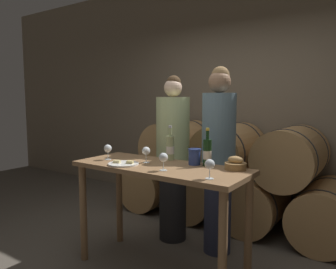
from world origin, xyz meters
name	(u,v)px	position (x,y,z in m)	size (l,w,h in m)	color
stone_wall_back	(248,90)	(0.00, 1.98, 1.60)	(10.00, 0.12, 3.20)	#7F705B
barrel_stack	(228,177)	(0.00, 1.40, 0.55)	(2.81, 0.90, 1.20)	tan
tasting_table	(160,183)	(0.00, 0.00, 0.78)	(1.51, 0.60, 0.93)	olive
person_left	(173,158)	(-0.27, 0.61, 0.88)	(0.35, 0.35, 1.72)	#232326
person_right	(218,158)	(0.25, 0.61, 0.93)	(0.32, 0.32, 1.79)	#2D334C
wine_bottle_red	(207,152)	(0.33, 0.21, 1.04)	(0.07, 0.07, 0.32)	#193819
wine_bottle_white	(170,148)	(-0.06, 0.25, 1.04)	(0.07, 0.07, 0.32)	#ADBC7F
blue_crock	(195,156)	(0.23, 0.19, 1.01)	(0.11, 0.11, 0.14)	navy
bread_basket	(236,164)	(0.59, 0.20, 0.97)	(0.17, 0.17, 0.11)	olive
cheese_plate	(123,164)	(-0.27, -0.16, 0.94)	(0.26, 0.26, 0.04)	white
wine_glass_far_left	(108,149)	(-0.54, -0.06, 1.03)	(0.07, 0.07, 0.14)	white
wine_glass_left	(146,151)	(-0.17, 0.02, 1.03)	(0.07, 0.07, 0.14)	white
wine_glass_center	(163,158)	(0.14, -0.15, 1.03)	(0.07, 0.07, 0.14)	white
wine_glass_right	(210,165)	(0.56, -0.18, 1.03)	(0.07, 0.07, 0.14)	white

